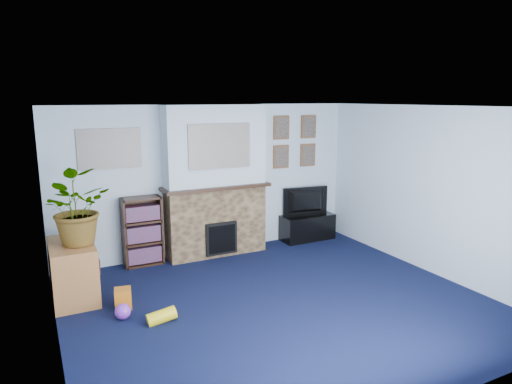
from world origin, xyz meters
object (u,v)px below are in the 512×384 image
television (307,201)px  bookshelf (142,233)px  sideboard (73,272)px  tv_stand (307,227)px

television → bookshelf: 2.92m
television → sideboard: television is taller
tv_stand → sideboard: size_ratio=1.02×
tv_stand → bookshelf: bearing=178.5°
sideboard → television: bearing=10.8°
sideboard → tv_stand: bearing=10.5°
tv_stand → television: television is taller
tv_stand → sideboard: sideboard is taller
tv_stand → television: bearing=90.0°
bookshelf → sideboard: (-1.07, -0.82, -0.15)m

